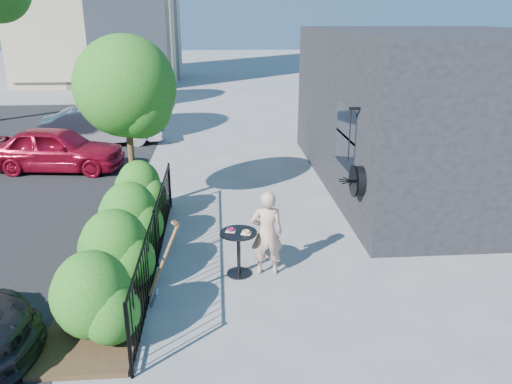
{
  "coord_description": "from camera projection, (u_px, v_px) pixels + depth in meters",
  "views": [
    {
      "loc": [
        -0.33,
        -8.29,
        4.35
      ],
      "look_at": [
        0.36,
        0.55,
        1.2
      ],
      "focal_mm": 35.0,
      "sensor_mm": 36.0,
      "label": 1
    }
  ],
  "objects": [
    {
      "name": "ground",
      "position": [
        239.0,
        263.0,
        9.26
      ],
      "size": [
        120.0,
        120.0,
        0.0
      ],
      "primitive_type": "plane",
      "color": "gray",
      "rests_on": "ground"
    },
    {
      "name": "shop_building",
      "position": [
        437.0,
        109.0,
        13.22
      ],
      "size": [
        6.22,
        9.0,
        4.0
      ],
      "color": "black",
      "rests_on": "ground"
    },
    {
      "name": "fence",
      "position": [
        156.0,
        238.0,
        8.97
      ],
      "size": [
        0.05,
        6.05,
        1.1
      ],
      "color": "black",
      "rests_on": "ground"
    },
    {
      "name": "planting_bed",
      "position": [
        119.0,
        266.0,
        9.09
      ],
      "size": [
        1.3,
        6.0,
        0.08
      ],
      "primitive_type": "cube",
      "color": "#382616",
      "rests_on": "ground"
    },
    {
      "name": "shrubs",
      "position": [
        122.0,
        230.0,
        8.97
      ],
      "size": [
        1.1,
        5.6,
        1.24
      ],
      "color": "#145A14",
      "rests_on": "ground"
    },
    {
      "name": "patio_tree",
      "position": [
        129.0,
        93.0,
        10.76
      ],
      "size": [
        2.2,
        2.2,
        3.94
      ],
      "color": "#3F2B19",
      "rests_on": "ground"
    },
    {
      "name": "cafe_table",
      "position": [
        239.0,
        245.0,
        8.68
      ],
      "size": [
        0.65,
        0.65,
        0.87
      ],
      "rotation": [
        0.0,
        0.0,
        -0.25
      ],
      "color": "black",
      "rests_on": "ground"
    },
    {
      "name": "woman",
      "position": [
        267.0,
        233.0,
        8.67
      ],
      "size": [
        0.58,
        0.39,
        1.55
      ],
      "primitive_type": "imported",
      "rotation": [
        0.0,
        0.0,
        3.11
      ],
      "color": "tan",
      "rests_on": "ground"
    },
    {
      "name": "shovel",
      "position": [
        162.0,
        268.0,
        7.74
      ],
      "size": [
        0.56,
        0.19,
        1.46
      ],
      "color": "brown",
      "rests_on": "ground"
    },
    {
      "name": "car_red",
      "position": [
        57.0,
        149.0,
        14.58
      ],
      "size": [
        3.99,
        1.98,
        1.31
      ],
      "primitive_type": "imported",
      "rotation": [
        0.0,
        0.0,
        1.45
      ],
      "color": "maroon",
      "rests_on": "ground"
    },
    {
      "name": "car_silver",
      "position": [
        103.0,
        125.0,
        17.57
      ],
      "size": [
        4.26,
        2.0,
        1.35
      ],
      "primitive_type": "imported",
      "rotation": [
        0.0,
        0.0,
        1.71
      ],
      "color": "#A7A7AC",
      "rests_on": "ground"
    }
  ]
}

